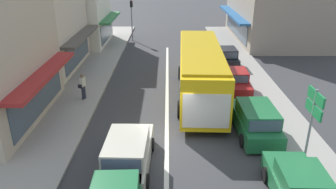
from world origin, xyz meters
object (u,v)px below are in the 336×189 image
object	(u,v)px
wagon_adjacent_lane_lead	(128,154)
parked_sedan_kerb_front	(300,189)
pedestrian_with_handbag_near	(83,85)
parked_wagon_kerb_second	(256,120)
traffic_light_downstreet	(132,14)
parked_sedan_kerb_third	(235,81)
parked_hatchback_kerb_rear	(226,58)
city_bus	(201,69)
directional_road_sign	(314,111)

from	to	relation	value
wagon_adjacent_lane_lead	parked_sedan_kerb_front	world-z (taller)	wagon_adjacent_lane_lead
pedestrian_with_handbag_near	parked_wagon_kerb_second	bearing A→B (deg)	-22.97
traffic_light_downstreet	pedestrian_with_handbag_near	xyz separation A→B (m)	(-1.42, -16.14, -1.79)
wagon_adjacent_lane_lead	pedestrian_with_handbag_near	size ratio (longest dim) A/B	2.79
traffic_light_downstreet	pedestrian_with_handbag_near	world-z (taller)	traffic_light_downstreet
pedestrian_with_handbag_near	parked_sedan_kerb_third	bearing A→B (deg)	10.18
parked_sedan_kerb_front	parked_hatchback_kerb_rear	distance (m)	16.42
wagon_adjacent_lane_lead	parked_sedan_kerb_front	size ratio (longest dim) A/B	1.07
city_bus	traffic_light_downstreet	xyz separation A→B (m)	(-5.83, 15.46, 0.97)
wagon_adjacent_lane_lead	directional_road_sign	distance (m)	7.65
parked_sedan_kerb_front	parked_hatchback_kerb_rear	size ratio (longest dim) A/B	1.14
parked_sedan_kerb_third	parked_hatchback_kerb_rear	xyz separation A→B (m)	(0.31, 5.44, 0.05)
parked_wagon_kerb_second	parked_sedan_kerb_third	xyz separation A→B (m)	(0.04, 5.80, -0.08)
wagon_adjacent_lane_lead	parked_hatchback_kerb_rear	distance (m)	15.65
directional_road_sign	pedestrian_with_handbag_near	world-z (taller)	directional_road_sign
parked_sedan_kerb_front	parked_sedan_kerb_third	bearing A→B (deg)	91.53
traffic_light_downstreet	directional_road_sign	distance (m)	25.09
parked_sedan_kerb_front	traffic_light_downstreet	bearing A→B (deg)	108.54
traffic_light_downstreet	directional_road_sign	bearing A→B (deg)	-67.65
city_bus	parked_hatchback_kerb_rear	world-z (taller)	city_bus
wagon_adjacent_lane_lead	pedestrian_with_handbag_near	world-z (taller)	pedestrian_with_handbag_near
parked_hatchback_kerb_rear	traffic_light_downstreet	bearing A→B (deg)	133.56
wagon_adjacent_lane_lead	city_bus	bearing A→B (deg)	64.74
city_bus	directional_road_sign	xyz separation A→B (m)	(3.72, -7.74, 0.82)
wagon_adjacent_lane_lead	parked_sedan_kerb_third	world-z (taller)	wagon_adjacent_lane_lead
directional_road_sign	parked_hatchback_kerb_rear	bearing A→B (deg)	94.07
city_bus	traffic_light_downstreet	world-z (taller)	traffic_light_downstreet
parked_wagon_kerb_second	directional_road_sign	xyz separation A→B (m)	(1.36, -3.00, 1.96)
city_bus	wagon_adjacent_lane_lead	world-z (taller)	city_bus
wagon_adjacent_lane_lead	parked_sedan_kerb_front	bearing A→B (deg)	-18.53
parked_sedan_kerb_front	directional_road_sign	bearing A→B (deg)	64.85
city_bus	parked_wagon_kerb_second	xyz separation A→B (m)	(2.36, -4.75, -1.14)
parked_hatchback_kerb_rear	directional_road_sign	bearing A→B (deg)	-85.93
parked_sedan_kerb_front	traffic_light_downstreet	distance (m)	26.87
city_bus	wagon_adjacent_lane_lead	xyz separation A→B (m)	(-3.68, -7.80, -1.14)
traffic_light_downstreet	wagon_adjacent_lane_lead	bearing A→B (deg)	-84.72
wagon_adjacent_lane_lead	parked_wagon_kerb_second	distance (m)	6.76
parked_sedan_kerb_front	traffic_light_downstreet	xyz separation A→B (m)	(-8.52, 25.39, 2.19)
city_bus	pedestrian_with_handbag_near	distance (m)	7.32
parked_wagon_kerb_second	city_bus	bearing A→B (deg)	116.42
parked_hatchback_kerb_rear	traffic_light_downstreet	xyz separation A→B (m)	(-8.53, 8.97, 2.15)
parked_wagon_kerb_second	parked_sedan_kerb_front	bearing A→B (deg)	-86.35
parked_wagon_kerb_second	parked_hatchback_kerb_rear	xyz separation A→B (m)	(0.34, 11.24, -0.04)
parked_sedan_kerb_front	traffic_light_downstreet	size ratio (longest dim) A/B	1.01
wagon_adjacent_lane_lead	directional_road_sign	world-z (taller)	directional_road_sign
city_bus	parked_sedan_kerb_front	xyz separation A→B (m)	(2.69, -9.93, -1.22)
wagon_adjacent_lane_lead	parked_wagon_kerb_second	bearing A→B (deg)	26.79
directional_road_sign	wagon_adjacent_lane_lead	bearing A→B (deg)	-179.60
parked_sedan_kerb_front	directional_road_sign	xyz separation A→B (m)	(1.03, 2.19, 2.04)
wagon_adjacent_lane_lead	parked_wagon_kerb_second	world-z (taller)	same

